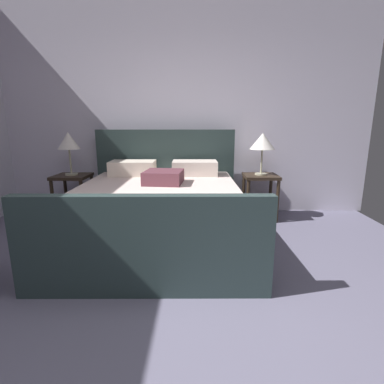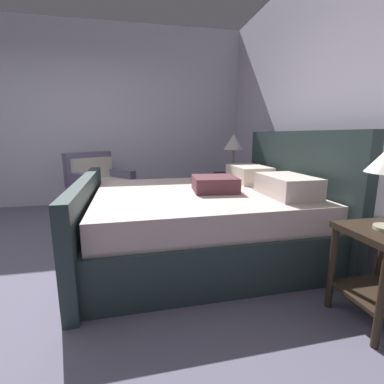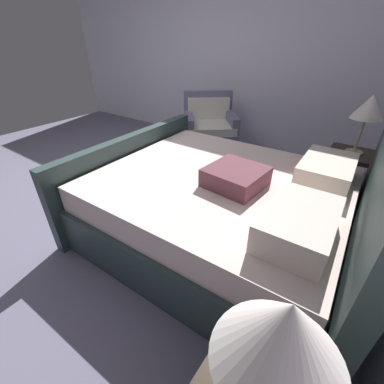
{
  "view_description": "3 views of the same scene",
  "coord_description": "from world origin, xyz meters",
  "px_view_note": "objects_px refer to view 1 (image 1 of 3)",
  "views": [
    {
      "loc": [
        0.17,
        -1.21,
        1.24
      ],
      "look_at": [
        0.12,
        1.84,
        0.54
      ],
      "focal_mm": 27.15,
      "sensor_mm": 36.0,
      "label": 1
    },
    {
      "loc": [
        2.29,
        1.17,
        1.14
      ],
      "look_at": [
        0.17,
        1.61,
        0.7
      ],
      "focal_mm": 25.87,
      "sensor_mm": 36.0,
      "label": 2
    },
    {
      "loc": [
        1.39,
        2.63,
        1.6
      ],
      "look_at": [
        0.26,
        1.83,
        0.75
      ],
      "focal_mm": 24.09,
      "sensor_mm": 36.0,
      "label": 3
    }
  ],
  "objects_px": {
    "table_lamp_left": "(69,142)",
    "nightstand_right": "(260,189)",
    "nightstand_left": "(73,189)",
    "bed": "(159,209)",
    "table_lamp_right": "(263,142)"
  },
  "relations": [
    {
      "from": "table_lamp_left",
      "to": "nightstand_right",
      "type": "bearing_deg",
      "value": 1.33
    },
    {
      "from": "nightstand_right",
      "to": "nightstand_left",
      "type": "xyz_separation_m",
      "value": [
        -2.51,
        -0.06,
        0.0
      ]
    },
    {
      "from": "bed",
      "to": "table_lamp_left",
      "type": "bearing_deg",
      "value": 149.3
    },
    {
      "from": "bed",
      "to": "table_lamp_right",
      "type": "bearing_deg",
      "value": 32.59
    },
    {
      "from": "table_lamp_right",
      "to": "nightstand_left",
      "type": "height_order",
      "value": "table_lamp_right"
    },
    {
      "from": "bed",
      "to": "nightstand_right",
      "type": "height_order",
      "value": "bed"
    },
    {
      "from": "bed",
      "to": "table_lamp_left",
      "type": "distance_m",
      "value": 1.61
    },
    {
      "from": "nightstand_right",
      "to": "nightstand_left",
      "type": "bearing_deg",
      "value": -178.67
    },
    {
      "from": "bed",
      "to": "nightstand_right",
      "type": "relative_size",
      "value": 3.66
    },
    {
      "from": "nightstand_left",
      "to": "table_lamp_right",
      "type": "bearing_deg",
      "value": 1.33
    },
    {
      "from": "table_lamp_right",
      "to": "table_lamp_left",
      "type": "relative_size",
      "value": 0.98
    },
    {
      "from": "nightstand_right",
      "to": "table_lamp_left",
      "type": "bearing_deg",
      "value": -178.67
    },
    {
      "from": "bed",
      "to": "table_lamp_left",
      "type": "xyz_separation_m",
      "value": [
        -1.25,
        0.74,
        0.68
      ]
    },
    {
      "from": "bed",
      "to": "table_lamp_right",
      "type": "distance_m",
      "value": 1.64
    },
    {
      "from": "nightstand_right",
      "to": "table_lamp_right",
      "type": "xyz_separation_m",
      "value": [
        0.0,
        0.0,
        0.63
      ]
    }
  ]
}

